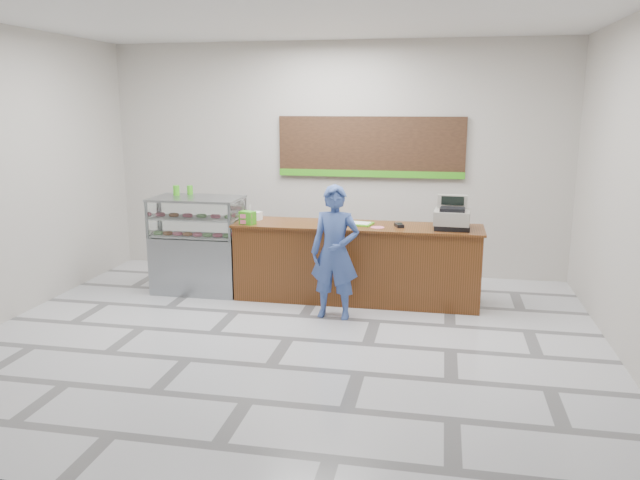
% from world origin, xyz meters
% --- Properties ---
extents(floor, '(7.00, 7.00, 0.00)m').
position_xyz_m(floor, '(0.00, 0.00, 0.00)').
color(floor, silver).
rests_on(floor, ground).
extents(back_wall, '(7.00, 0.00, 7.00)m').
position_xyz_m(back_wall, '(0.00, 3.00, 1.75)').
color(back_wall, '#BCB7AD').
rests_on(back_wall, floor).
extents(ceiling, '(7.00, 7.00, 0.00)m').
position_xyz_m(ceiling, '(0.00, 0.00, 3.50)').
color(ceiling, silver).
rests_on(ceiling, back_wall).
extents(sales_counter, '(3.26, 0.76, 1.03)m').
position_xyz_m(sales_counter, '(0.55, 1.55, 0.52)').
color(sales_counter, brown).
rests_on(sales_counter, floor).
extents(display_case, '(1.22, 0.72, 1.33)m').
position_xyz_m(display_case, '(-1.67, 1.55, 0.68)').
color(display_case, gray).
rests_on(display_case, floor).
extents(menu_board, '(2.80, 0.06, 0.90)m').
position_xyz_m(menu_board, '(0.55, 2.96, 1.93)').
color(menu_board, black).
rests_on(menu_board, back_wall).
extents(cash_register, '(0.47, 0.49, 0.42)m').
position_xyz_m(cash_register, '(1.76, 1.53, 1.19)').
color(cash_register, black).
rests_on(cash_register, sales_counter).
extents(card_terminal, '(0.14, 0.19, 0.04)m').
position_xyz_m(card_terminal, '(1.10, 1.51, 1.05)').
color(card_terminal, black).
rests_on(card_terminal, sales_counter).
extents(serving_tray, '(0.43, 0.35, 0.02)m').
position_xyz_m(serving_tray, '(0.55, 1.58, 1.04)').
color(serving_tray, '#54C11B').
rests_on(serving_tray, sales_counter).
extents(napkin_box, '(0.17, 0.17, 0.11)m').
position_xyz_m(napkin_box, '(-0.85, 1.63, 1.09)').
color(napkin_box, white).
rests_on(napkin_box, sales_counter).
extents(straw_cup, '(0.07, 0.07, 0.11)m').
position_xyz_m(straw_cup, '(-0.94, 1.65, 1.08)').
color(straw_cup, silver).
rests_on(straw_cup, sales_counter).
extents(promo_box, '(0.23, 0.19, 0.17)m').
position_xyz_m(promo_box, '(-0.87, 1.31, 1.12)').
color(promo_box, green).
rests_on(promo_box, sales_counter).
extents(donut_decal, '(0.18, 0.18, 0.00)m').
position_xyz_m(donut_decal, '(0.83, 1.42, 1.03)').
color(donut_decal, '#E76583').
rests_on(donut_decal, sales_counter).
extents(green_cup_left, '(0.09, 0.09, 0.14)m').
position_xyz_m(green_cup_left, '(-2.02, 1.69, 1.40)').
color(green_cup_left, green).
rests_on(green_cup_left, display_case).
extents(green_cup_right, '(0.08, 0.08, 0.12)m').
position_xyz_m(green_cup_right, '(-1.87, 1.81, 1.39)').
color(green_cup_right, green).
rests_on(green_cup_right, display_case).
extents(customer, '(0.62, 0.43, 1.64)m').
position_xyz_m(customer, '(0.38, 0.84, 0.82)').
color(customer, '#385195').
rests_on(customer, floor).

